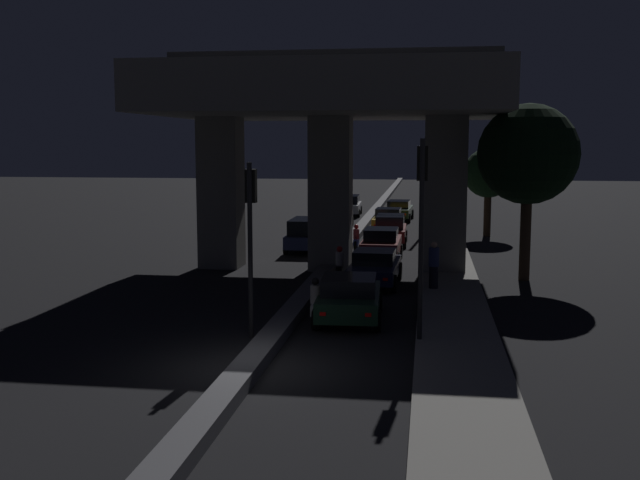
# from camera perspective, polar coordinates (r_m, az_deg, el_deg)

# --- Properties ---
(ground_plane) EXTENTS (200.00, 200.00, 0.00)m
(ground_plane) POSITION_cam_1_polar(r_m,az_deg,el_deg) (18.81, -5.24, -9.82)
(ground_plane) COLOR black
(median_divider) EXTENTS (0.68, 126.00, 0.36)m
(median_divider) POSITION_cam_1_polar(r_m,az_deg,el_deg) (52.91, 3.60, 1.51)
(median_divider) COLOR #4C4C51
(median_divider) RESTS_ON ground_plane
(sidewalk_right) EXTENTS (2.35, 126.00, 0.13)m
(sidewalk_right) POSITION_cam_1_polar(r_m,az_deg,el_deg) (45.81, 9.31, 0.38)
(sidewalk_right) COLOR gray
(sidewalk_right) RESTS_ON ground_plane
(elevated_overpass) EXTENTS (14.53, 11.89, 9.56)m
(elevated_overpass) POSITION_cam_1_polar(r_m,az_deg,el_deg) (32.89, 0.83, 9.99)
(elevated_overpass) COLOR slate
(elevated_overpass) RESTS_ON ground_plane
(traffic_light_left_of_median) EXTENTS (0.30, 0.49, 5.03)m
(traffic_light_left_of_median) POSITION_cam_1_polar(r_m,az_deg,el_deg) (21.36, -5.30, 1.63)
(traffic_light_left_of_median) COLOR black
(traffic_light_left_of_median) RESTS_ON ground_plane
(traffic_light_right_of_median) EXTENTS (0.30, 0.49, 5.69)m
(traffic_light_right_of_median) POSITION_cam_1_polar(r_m,az_deg,el_deg) (20.72, 7.75, 2.60)
(traffic_light_right_of_median) COLOR black
(traffic_light_right_of_median) RESTS_ON ground_plane
(street_lamp) EXTENTS (2.32, 0.32, 7.63)m
(street_lamp) POSITION_cam_1_polar(r_m,az_deg,el_deg) (48.59, 7.91, 6.09)
(street_lamp) COLOR #2D2D30
(street_lamp) RESTS_ON ground_plane
(car_dark_green_lead) EXTENTS (2.18, 4.12, 1.45)m
(car_dark_green_lead) POSITION_cam_1_polar(r_m,az_deg,el_deg) (23.54, 2.25, -4.40)
(car_dark_green_lead) COLOR black
(car_dark_green_lead) RESTS_ON ground_plane
(car_dark_blue_second) EXTENTS (2.05, 4.58, 1.40)m
(car_dark_blue_second) POSITION_cam_1_polar(r_m,az_deg,el_deg) (29.55, 4.19, -2.06)
(car_dark_blue_second) COLOR #141938
(car_dark_blue_second) RESTS_ON ground_plane
(car_dark_red_third) EXTENTS (1.90, 4.15, 1.62)m
(car_dark_red_third) POSITION_cam_1_polar(r_m,az_deg,el_deg) (35.29, 4.69, -0.35)
(car_dark_red_third) COLOR #591414
(car_dark_red_third) RESTS_ON ground_plane
(car_dark_red_fourth) EXTENTS (1.88, 4.35, 1.63)m
(car_dark_red_fourth) POSITION_cam_1_polar(r_m,az_deg,el_deg) (41.59, 5.37, 0.84)
(car_dark_red_fourth) COLOR #591414
(car_dark_red_fourth) RESTS_ON ground_plane
(car_taxi_yellow_fifth) EXTENTS (1.95, 4.64, 1.55)m
(car_taxi_yellow_fifth) POSITION_cam_1_polar(r_m,az_deg,el_deg) (47.08, 5.23, 1.50)
(car_taxi_yellow_fifth) COLOR gold
(car_taxi_yellow_fifth) RESTS_ON ground_plane
(car_dark_green_sixth) EXTENTS (2.05, 4.86, 1.48)m
(car_dark_green_sixth) POSITION_cam_1_polar(r_m,az_deg,el_deg) (54.59, 6.05, 2.29)
(car_dark_green_sixth) COLOR black
(car_dark_green_sixth) RESTS_ON ground_plane
(car_dark_blue_lead_oncoming) EXTENTS (2.04, 4.15, 1.70)m
(car_dark_blue_lead_oncoming) POSITION_cam_1_polar(r_m,az_deg,el_deg) (38.79, -0.95, 0.47)
(car_dark_blue_lead_oncoming) COLOR #141938
(car_dark_blue_lead_oncoming) RESTS_ON ground_plane
(car_black_second_oncoming) EXTENTS (2.06, 4.37, 1.74)m
(car_black_second_oncoming) POSITION_cam_1_polar(r_m,az_deg,el_deg) (49.81, 1.25, 2.01)
(car_black_second_oncoming) COLOR black
(car_black_second_oncoming) RESTS_ON ground_plane
(car_white_third_oncoming) EXTENTS (2.11, 4.72, 1.58)m
(car_white_third_oncoming) POSITION_cam_1_polar(r_m,az_deg,el_deg) (58.28, 2.17, 2.70)
(car_white_third_oncoming) COLOR silver
(car_white_third_oncoming) RESTS_ON ground_plane
(motorcycle_white_filtering_near) EXTENTS (0.34, 1.74, 1.47)m
(motorcycle_white_filtering_near) POSITION_cam_1_polar(r_m,az_deg,el_deg) (23.11, -0.36, -4.93)
(motorcycle_white_filtering_near) COLOR black
(motorcycle_white_filtering_near) RESTS_ON ground_plane
(motorcycle_black_filtering_mid) EXTENTS (0.34, 1.76, 1.45)m
(motorcycle_black_filtering_mid) POSITION_cam_1_polar(r_m,az_deg,el_deg) (30.21, 1.50, -2.04)
(motorcycle_black_filtering_mid) COLOR black
(motorcycle_black_filtering_mid) RESTS_ON ground_plane
(motorcycle_blue_filtering_far) EXTENTS (0.33, 1.97, 1.43)m
(motorcycle_blue_filtering_far) POSITION_cam_1_polar(r_m,az_deg,el_deg) (38.50, 2.77, -0.03)
(motorcycle_blue_filtering_far) COLOR black
(motorcycle_blue_filtering_far) RESTS_ON ground_plane
(pedestrian_on_sidewalk) EXTENTS (0.40, 0.40, 1.77)m
(pedestrian_on_sidewalk) POSITION_cam_1_polar(r_m,az_deg,el_deg) (28.46, 8.67, -1.91)
(pedestrian_on_sidewalk) COLOR black
(pedestrian_on_sidewalk) RESTS_ON sidewalk_right
(roadside_tree_kerbside_near) EXTENTS (4.05, 4.05, 7.16)m
(roadside_tree_kerbside_near) POSITION_cam_1_polar(r_m,az_deg,el_deg) (31.30, 15.58, 6.27)
(roadside_tree_kerbside_near) COLOR #38281C
(roadside_tree_kerbside_near) RESTS_ON ground_plane
(roadside_tree_kerbside_mid) EXTENTS (2.97, 2.97, 5.30)m
(roadside_tree_kerbside_mid) POSITION_cam_1_polar(r_m,az_deg,el_deg) (45.97, 12.71, 4.95)
(roadside_tree_kerbside_mid) COLOR #2D2116
(roadside_tree_kerbside_mid) RESTS_ON ground_plane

